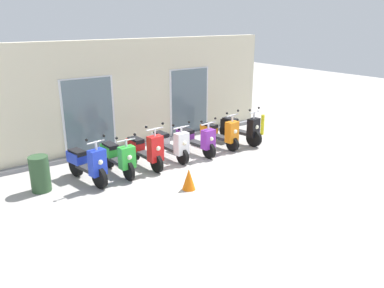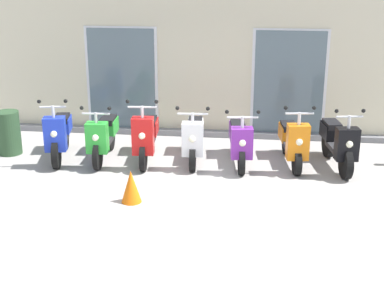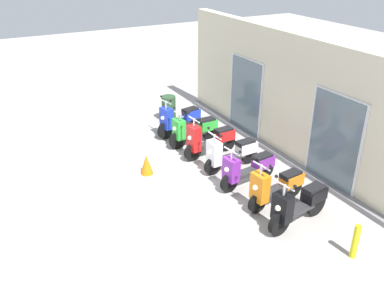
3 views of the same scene
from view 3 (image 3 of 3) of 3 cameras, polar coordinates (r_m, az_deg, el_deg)
The scene contains 12 objects.
ground_plane at distance 10.18m, azimuth -1.45°, elevation -5.28°, with size 40.00×40.00×0.00m, color #A8A39E.
storefront_facade at distance 11.15m, azimuth 13.28°, elevation 5.87°, with size 9.45×0.50×3.28m.
scooter_blue at distance 12.51m, azimuth -1.76°, elevation 3.39°, with size 0.63×1.59×1.28m.
scooter_green at distance 11.85m, azimuth 0.26°, elevation 2.02°, with size 0.56×1.59×1.17m.
scooter_red at distance 11.21m, azimuth 2.35°, elevation 0.64°, with size 0.57×1.63×1.31m.
scooter_white at distance 10.61m, azimuth 5.29°, elevation -1.20°, with size 0.60×1.61×1.19m.
scooter_purple at distance 9.97m, azimuth 7.63°, elevation -3.27°, with size 0.61×1.61×1.17m.
scooter_orange at distance 9.34m, azimuth 11.33°, elevation -5.68°, with size 0.57×1.56×1.25m.
scooter_black at distance 8.80m, azimuth 14.34°, elevation -8.03°, with size 0.60×1.65×1.24m.
trash_bin at distance 13.51m, azimuth -3.19°, elevation 4.81°, with size 0.45×0.45×0.85m, color #2D4C2D.
curb_bollard at distance 8.34m, azimuth 21.38°, elevation -12.27°, with size 0.12×0.12×0.70m, color yellow.
traffic_cone at distance 10.50m, azimuth -6.21°, elevation -2.77°, with size 0.32×0.32×0.52m, color orange.
Camera 3 is at (7.81, -3.88, 5.25)m, focal length 39.12 mm.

